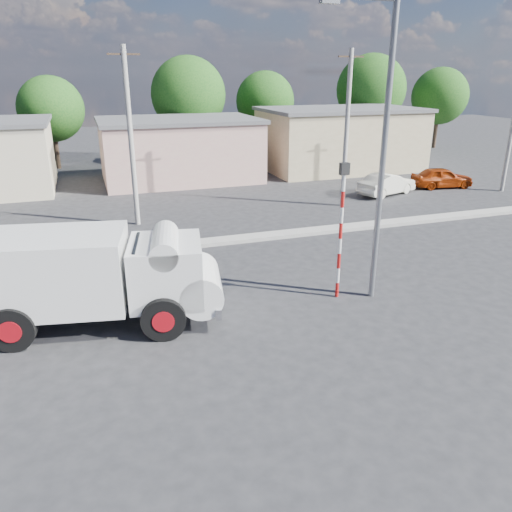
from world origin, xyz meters
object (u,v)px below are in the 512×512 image
object	(u,v)px
cyclist	(187,286)
car_cream	(387,184)
truck	(101,275)
bicycle	(187,296)
streetlight	(380,142)
traffic_pole	(341,220)
car_red	(442,177)

from	to	relation	value
cyclist	car_cream	bearing A→B (deg)	-27.59
truck	car_cream	xyz separation A→B (m)	(16.75, 11.43, -0.89)
truck	bicycle	bearing A→B (deg)	8.81
car_cream	streetlight	distance (m)	15.58
cyclist	streetlight	size ratio (longest dim) A/B	0.19
truck	streetlight	xyz separation A→B (m)	(8.16, -0.83, 3.44)
cyclist	traffic_pole	size ratio (longest dim) A/B	0.39
cyclist	car_red	distance (m)	22.24
truck	bicycle	xyz separation A→B (m)	(2.41, -0.08, -0.99)
car_cream	traffic_pole	xyz separation A→B (m)	(-9.52, -11.96, 1.96)
car_cream	streetlight	xyz separation A→B (m)	(-8.59, -12.26, 4.32)
bicycle	car_red	size ratio (longest dim) A/B	0.54
car_red	streetlight	xyz separation A→B (m)	(-12.94, -12.81, 4.32)
cyclist	car_cream	xyz separation A→B (m)	(14.34, 11.51, -0.22)
car_red	streetlight	bearing A→B (deg)	143.82
car_red	traffic_pole	distance (m)	18.79
bicycle	car_cream	world-z (taller)	car_cream
car_cream	traffic_pole	world-z (taller)	traffic_pole
traffic_pole	cyclist	bearing A→B (deg)	174.57
traffic_pole	truck	bearing A→B (deg)	175.78
car_red	traffic_pole	bearing A→B (deg)	141.14
bicycle	car_red	world-z (taller)	car_red
bicycle	cyclist	bearing A→B (deg)	0.00
bicycle	car_cream	size ratio (longest dim) A/B	0.53
car_cream	bicycle	bearing A→B (deg)	109.65
truck	traffic_pole	distance (m)	7.32
streetlight	car_red	bearing A→B (deg)	44.72
bicycle	streetlight	xyz separation A→B (m)	(5.75, -0.76, 4.42)
bicycle	traffic_pole	world-z (taller)	traffic_pole
streetlight	traffic_pole	bearing A→B (deg)	162.27
car_red	traffic_pole	size ratio (longest dim) A/B	0.87
cyclist	truck	bearing A→B (deg)	111.88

